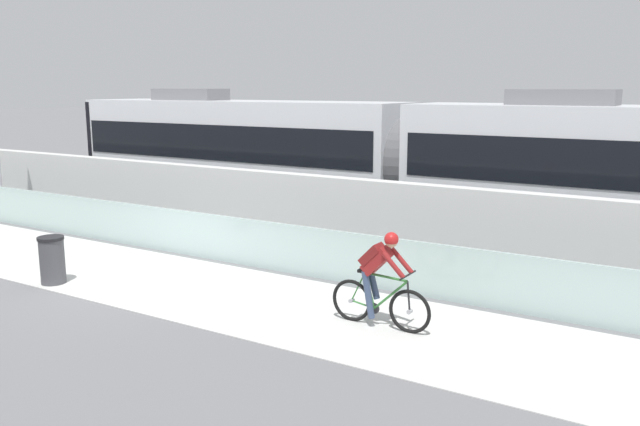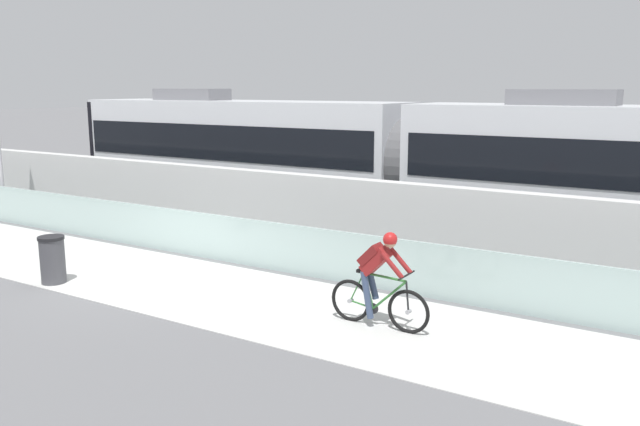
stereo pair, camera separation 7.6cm
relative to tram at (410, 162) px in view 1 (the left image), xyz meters
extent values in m
plane|color=slate|center=(-3.13, -6.85, -1.89)|extent=(200.00, 200.00, 0.00)
cube|color=silver|center=(-3.13, -6.85, -1.89)|extent=(32.00, 3.20, 0.01)
cube|color=#ADC6C1|center=(-3.13, -5.00, -1.37)|extent=(32.00, 0.05, 1.05)
cube|color=silver|center=(-3.13, -3.20, -0.97)|extent=(32.00, 0.36, 1.84)
cube|color=#595654|center=(-3.13, -0.72, -1.89)|extent=(32.00, 0.08, 0.01)
cube|color=#595654|center=(-3.13, 0.72, -1.89)|extent=(32.00, 0.08, 0.01)
cube|color=silver|center=(-5.74, 0.00, 0.01)|extent=(11.00, 2.50, 3.10)
cube|color=black|center=(-5.74, 0.00, 0.36)|extent=(10.56, 2.54, 1.04)
cube|color=#14724C|center=(-5.74, 0.00, -1.36)|extent=(10.78, 2.53, 0.28)
cube|color=slate|center=(-7.72, 0.00, 1.74)|extent=(2.40, 1.10, 0.36)
cube|color=#232326|center=(-9.26, 0.00, -1.53)|extent=(1.40, 1.88, 0.20)
cylinder|color=black|center=(-9.26, -0.72, -1.59)|extent=(0.60, 0.10, 0.60)
cylinder|color=black|center=(-9.26, 0.72, -1.59)|extent=(0.60, 0.10, 0.60)
cube|color=#232326|center=(-2.22, 0.00, -1.53)|extent=(1.40, 1.88, 0.20)
cylinder|color=black|center=(-2.22, -0.72, -1.59)|extent=(0.60, 0.10, 0.60)
cylinder|color=black|center=(-2.22, 0.72, -1.59)|extent=(0.60, 0.10, 0.60)
cube|color=black|center=(-11.19, 0.00, 0.01)|extent=(0.16, 2.54, 2.94)
cube|color=slate|center=(3.78, 0.00, 1.74)|extent=(2.40, 1.10, 0.36)
cube|color=#232326|center=(2.24, 0.00, -1.53)|extent=(1.40, 1.88, 0.20)
cylinder|color=black|center=(2.24, -0.72, -1.59)|extent=(0.60, 0.10, 0.60)
cylinder|color=black|center=(2.24, 0.72, -1.59)|extent=(0.60, 0.10, 0.60)
cylinder|color=#59595B|center=(0.01, 0.00, 0.01)|extent=(0.60, 2.30, 2.30)
torus|color=black|center=(3.06, -6.85, -1.53)|extent=(0.72, 0.06, 0.72)
cylinder|color=#99999E|center=(3.06, -6.85, -1.53)|extent=(0.07, 0.10, 0.07)
torus|color=black|center=(2.01, -6.85, -1.53)|extent=(0.72, 0.06, 0.72)
cylinder|color=#99999E|center=(2.01, -6.85, -1.53)|extent=(0.07, 0.10, 0.07)
cylinder|color=#337233|center=(2.73, -6.85, -1.32)|extent=(0.60, 0.04, 0.58)
cylinder|color=#337233|center=(2.35, -6.85, -1.30)|extent=(0.22, 0.04, 0.59)
cylinder|color=#337233|center=(2.64, -6.85, -1.03)|extent=(0.76, 0.04, 0.07)
cylinder|color=#337233|center=(2.23, -6.85, -1.56)|extent=(0.43, 0.03, 0.09)
cylinder|color=#337233|center=(2.14, -6.85, -1.27)|extent=(0.27, 0.02, 0.53)
cylinder|color=black|center=(3.04, -6.85, -1.29)|extent=(0.08, 0.03, 0.49)
cube|color=black|center=(2.26, -6.85, -0.99)|extent=(0.24, 0.10, 0.05)
cylinder|color=black|center=(3.01, -6.85, -0.94)|extent=(0.03, 0.58, 0.03)
cylinder|color=#262628|center=(2.44, -6.85, -1.59)|extent=(0.18, 0.02, 0.18)
cube|color=maroon|center=(2.48, -6.85, -0.78)|extent=(0.50, 0.28, 0.51)
cube|color=maroon|center=(2.38, -6.85, -0.69)|extent=(0.38, 0.30, 0.38)
sphere|color=tan|center=(2.72, -6.85, -0.43)|extent=(0.20, 0.20, 0.20)
sphere|color=red|center=(2.72, -6.85, -0.40)|extent=(0.23, 0.23, 0.23)
cylinder|color=maroon|center=(2.84, -7.01, -0.77)|extent=(0.41, 0.08, 0.41)
cylinder|color=maroon|center=(2.84, -6.69, -0.77)|extent=(0.41, 0.08, 0.41)
cylinder|color=#384766|center=(2.37, -6.94, -1.35)|extent=(0.25, 0.11, 0.79)
cylinder|color=#384766|center=(2.37, -6.76, -1.21)|extent=(0.25, 0.11, 0.52)
cylinder|color=gray|center=(-11.02, -4.70, -1.79)|extent=(0.24, 0.24, 0.20)
cylinder|color=#47474C|center=(-4.08, -8.10, -1.44)|extent=(0.48, 0.48, 0.90)
cylinder|color=black|center=(-4.08, -8.10, -0.96)|extent=(0.51, 0.51, 0.06)
camera|label=1|loc=(6.98, -15.95, 1.96)|focal=36.49mm
camera|label=2|loc=(7.04, -15.91, 1.96)|focal=36.49mm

